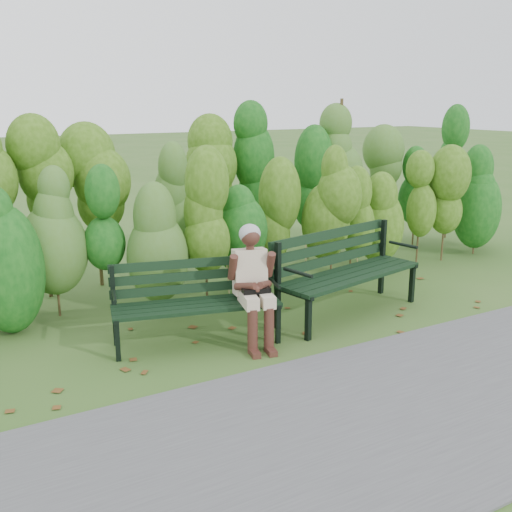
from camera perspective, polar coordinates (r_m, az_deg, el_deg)
ground at (r=6.93m, az=1.44°, el=-6.65°), size 80.00×80.00×0.00m
footpath at (r=5.34m, az=14.05°, el=-13.89°), size 60.00×2.50×0.01m
hedge_band at (r=8.21m, az=-5.24°, el=5.76°), size 11.04×1.67×2.42m
leaf_litter at (r=6.94m, az=2.36°, el=-6.60°), size 5.83×2.23×0.01m
bench_left at (r=6.37m, az=-5.86°, el=-3.75°), size 1.83×0.97×0.87m
bench_right at (r=7.26m, az=8.30°, el=-0.89°), size 2.10×1.06×1.00m
seated_woman at (r=6.27m, az=-0.29°, el=-2.07°), size 0.53×0.77×1.26m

